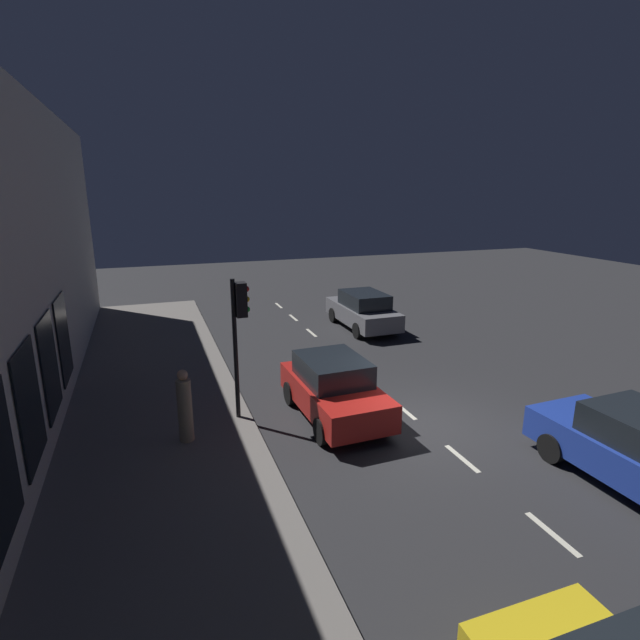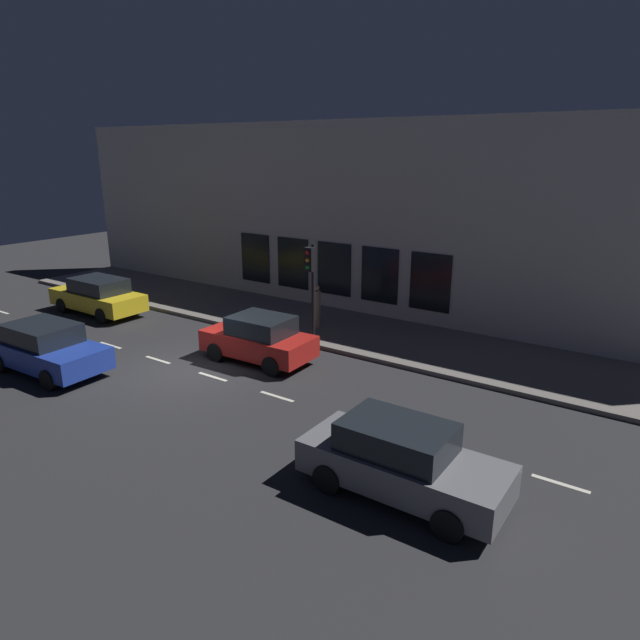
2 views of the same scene
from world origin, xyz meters
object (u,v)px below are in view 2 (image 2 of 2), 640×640
parked_car_1 (402,460)px  pedestrian_0 (316,308)px  parked_car_0 (259,339)px  parked_car_3 (98,296)px  traffic_light (311,272)px  parked_car_2 (46,348)px

parked_car_1 → pedestrian_0: size_ratio=2.48×
parked_car_0 → parked_car_3: same height
traffic_light → parked_car_1: 9.67m
parked_car_3 → pedestrian_0: pedestrian_0 is taller
parked_car_0 → parked_car_2: size_ratio=0.90×
parked_car_0 → parked_car_2: same height
traffic_light → pedestrian_0: traffic_light is taller
traffic_light → parked_car_0: (-2.27, 0.52, -1.95)m
traffic_light → parked_car_2: 9.00m
parked_car_2 → parked_car_0: bearing=130.6°
parked_car_0 → parked_car_2: 6.76m
parked_car_0 → pedestrian_0: pedestrian_0 is taller
parked_car_1 → pedestrian_0: (7.95, 7.70, 0.17)m
parked_car_3 → pedestrian_0: bearing=-70.1°
parked_car_1 → pedestrian_0: bearing=-136.1°
traffic_light → parked_car_1: bearing=-133.2°
traffic_light → pedestrian_0: bearing=28.5°
traffic_light → parked_car_2: size_ratio=0.83×
parked_car_0 → parked_car_3: (0.41, 9.49, 0.00)m
traffic_light → parked_car_3: bearing=100.5°
pedestrian_0 → parked_car_2: bearing=2.4°
parked_car_0 → parked_car_2: bearing=131.0°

